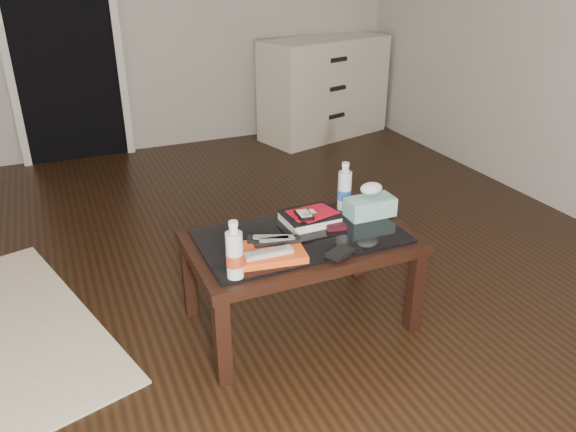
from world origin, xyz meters
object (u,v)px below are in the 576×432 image
(coffee_table, at_px, (300,248))
(dresser, at_px, (324,88))
(textbook, at_px, (310,218))
(tissue_box, at_px, (370,207))
(water_bottle_left, at_px, (234,250))
(water_bottle_right, at_px, (345,186))

(coffee_table, bearing_deg, dresser, 61.24)
(textbook, height_order, tissue_box, tissue_box)
(water_bottle_left, bearing_deg, tissue_box, 19.65)
(coffee_table, distance_m, tissue_box, 0.41)
(coffee_table, bearing_deg, water_bottle_right, 29.39)
(water_bottle_left, distance_m, tissue_box, 0.82)
(dresser, bearing_deg, tissue_box, -127.65)
(dresser, xyz_separation_m, textbook, (-1.36, -2.54, 0.03))
(dresser, xyz_separation_m, water_bottle_left, (-1.83, -2.86, 0.13))
(textbook, bearing_deg, coffee_table, -133.71)
(textbook, distance_m, water_bottle_right, 0.25)
(coffee_table, height_order, water_bottle_right, water_bottle_right)
(dresser, relative_size, textbook, 5.16)
(tissue_box, bearing_deg, water_bottle_right, 122.18)
(coffee_table, distance_m, textbook, 0.16)
(dresser, relative_size, water_bottle_left, 5.42)
(water_bottle_left, bearing_deg, coffee_table, 29.97)
(textbook, bearing_deg, tissue_box, -9.95)
(water_bottle_left, height_order, water_bottle_right, same)
(coffee_table, xyz_separation_m, water_bottle_left, (-0.38, -0.22, 0.18))
(water_bottle_right, bearing_deg, dresser, 65.26)
(coffee_table, xyz_separation_m, textbook, (0.09, 0.10, 0.09))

